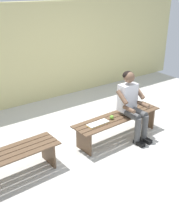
# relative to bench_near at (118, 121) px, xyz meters

# --- Properties ---
(ground_plane) EXTENTS (10.00, 7.00, 0.04)m
(ground_plane) POSITION_rel_bench_near_xyz_m (1.08, 1.00, -0.36)
(ground_plane) COLOR beige
(brick_wall) EXTENTS (9.50, 0.24, 2.30)m
(brick_wall) POSITION_rel_bench_near_xyz_m (0.50, -2.61, 0.81)
(brick_wall) COLOR #D1C684
(brick_wall) RESTS_ON ground
(bench_near) EXTENTS (1.83, 0.51, 0.44)m
(bench_near) POSITION_rel_bench_near_xyz_m (0.00, 0.00, 0.00)
(bench_near) COLOR brown
(bench_near) RESTS_ON ground
(bench_far) EXTENTS (1.68, 0.51, 0.44)m
(bench_far) POSITION_rel_bench_near_xyz_m (2.15, 0.00, -0.00)
(bench_far) COLOR brown
(bench_far) RESTS_ON ground
(person_seated) EXTENTS (0.50, 0.69, 1.24)m
(person_seated) POSITION_rel_bench_near_xyz_m (-0.23, 0.10, 0.34)
(person_seated) COLOR silver
(person_seated) RESTS_ON ground
(apple) EXTENTS (0.07, 0.07, 0.07)m
(apple) POSITION_rel_bench_near_xyz_m (0.16, 0.02, 0.14)
(apple) COLOR #72B738
(apple) RESTS_ON bench_near
(book_open) EXTENTS (0.42, 0.17, 0.02)m
(book_open) POSITION_rel_bench_near_xyz_m (0.48, 0.03, 0.11)
(book_open) COLOR white
(book_open) RESTS_ON bench_near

